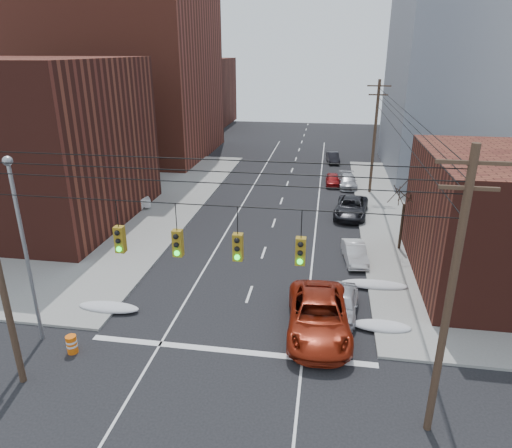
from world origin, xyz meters
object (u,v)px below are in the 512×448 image
(lot_car_b, at_px, (124,189))
(lot_car_a, at_px, (125,201))
(parked_car_f, at_px, (333,158))
(lot_car_c, at_px, (58,219))
(lot_car_d, at_px, (93,190))
(construction_barrel, at_px, (72,344))
(parked_car_d, at_px, (348,181))
(parked_car_c, at_px, (351,207))
(parked_car_e, at_px, (333,180))
(parked_car_a, at_px, (342,303))
(parked_car_b, at_px, (355,253))
(red_pickup, at_px, (318,316))

(lot_car_b, bearing_deg, lot_car_a, -150.80)
(parked_car_f, distance_m, lot_car_a, 28.37)
(lot_car_c, distance_m, lot_car_d, 8.27)
(lot_car_b, bearing_deg, construction_barrel, -158.27)
(parked_car_d, height_order, parked_car_f, parked_car_d)
(lot_car_c, bearing_deg, lot_car_a, -37.68)
(parked_car_d, height_order, lot_car_b, lot_car_b)
(lot_car_d, bearing_deg, lot_car_c, 177.55)
(parked_car_c, xyz_separation_m, parked_car_e, (-1.60, 9.43, -0.17))
(parked_car_a, xyz_separation_m, parked_car_b, (0.95, 6.93, -0.06))
(lot_car_a, xyz_separation_m, lot_car_b, (-1.75, 3.58, 0.01))
(parked_car_a, height_order, parked_car_f, parked_car_a)
(parked_car_d, height_order, lot_car_d, lot_car_d)
(red_pickup, distance_m, parked_car_e, 27.48)
(parked_car_c, relative_size, lot_car_d, 1.53)
(parked_car_a, height_order, lot_car_d, lot_car_d)
(lot_car_b, bearing_deg, red_pickup, -132.54)
(parked_car_b, xyz_separation_m, lot_car_a, (-19.89, 7.52, 0.24))
(parked_car_e, xyz_separation_m, parked_car_f, (0.00, 10.48, 0.03))
(parked_car_b, xyz_separation_m, parked_car_d, (0.02, 18.19, 0.01))
(parked_car_f, relative_size, lot_car_a, 0.89)
(parked_car_b, relative_size, lot_car_a, 0.88)
(parked_car_b, distance_m, lot_car_a, 21.27)
(parked_car_f, distance_m, lot_car_c, 34.52)
(parked_car_a, distance_m, parked_car_e, 25.60)
(lot_car_a, height_order, lot_car_b, lot_car_b)
(parked_car_c, bearing_deg, parked_car_f, 101.72)
(parked_car_f, distance_m, lot_car_d, 29.64)
(parked_car_b, height_order, parked_car_c, parked_car_c)
(parked_car_a, relative_size, construction_barrel, 4.47)
(lot_car_c, bearing_deg, parked_car_e, -57.08)
(parked_car_b, xyz_separation_m, parked_car_f, (-1.54, 29.15, 0.01))
(parked_car_c, distance_m, parked_car_e, 9.57)
(parked_car_b, bearing_deg, parked_car_c, 82.57)
(red_pickup, height_order, lot_car_b, red_pickup)
(parked_car_b, distance_m, lot_car_d, 26.78)
(parked_car_d, xyz_separation_m, lot_car_c, (-23.36, -15.81, 0.19))
(red_pickup, relative_size, parked_car_e, 1.85)
(construction_barrel, bearing_deg, parked_car_e, 68.53)
(parked_car_b, bearing_deg, lot_car_a, 152.26)
(red_pickup, distance_m, parked_car_f, 37.96)
(parked_car_e, relative_size, parked_car_f, 0.93)
(lot_car_a, bearing_deg, lot_car_d, 35.07)
(parked_car_a, relative_size, parked_car_c, 0.72)
(parked_car_b, distance_m, lot_car_c, 23.46)
(parked_car_c, relative_size, lot_car_c, 1.20)
(parked_car_b, xyz_separation_m, parked_car_e, (-1.54, 18.66, -0.02))
(parked_car_e, bearing_deg, lot_car_b, -160.79)
(parked_car_f, height_order, construction_barrel, parked_car_f)
(parked_car_d, bearing_deg, parked_car_f, 95.71)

